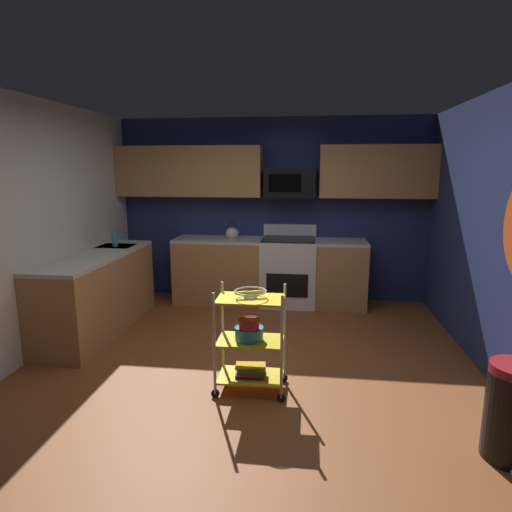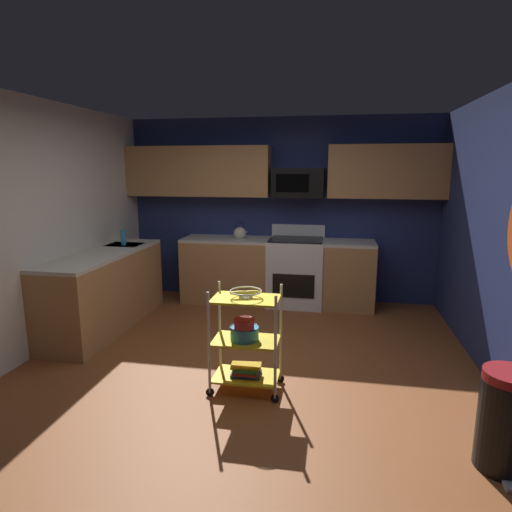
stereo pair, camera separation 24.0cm
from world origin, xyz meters
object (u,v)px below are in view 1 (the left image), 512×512
object	(u,v)px
book_stack	(251,370)
rolling_cart	(251,340)
mixing_bowl_large	(249,333)
mixing_bowl_small	(249,323)
trash_can	(512,413)
dish_soap_bottle	(115,239)
kettle	(232,233)
oven_range	(288,271)
fruit_bowl	(250,293)
microwave	(290,183)

from	to	relation	value
book_stack	rolling_cart	bearing A→B (deg)	0.00
mixing_bowl_large	mixing_bowl_small	size ratio (longest dim) A/B	1.38
rolling_cart	book_stack	world-z (taller)	rolling_cart
mixing_bowl_small	book_stack	distance (m)	0.44
book_stack	trash_can	distance (m)	1.95
dish_soap_bottle	mixing_bowl_small	bearing A→B (deg)	-41.55
book_stack	kettle	distance (m)	2.70
mixing_bowl_large	book_stack	xyz separation A→B (m)	(0.01, 0.00, -0.34)
kettle	mixing_bowl_small	bearing A→B (deg)	-76.71
kettle	dish_soap_bottle	xyz separation A→B (m)	(-1.36, -0.80, 0.02)
mixing_bowl_large	book_stack	world-z (taller)	mixing_bowl_large
trash_can	kettle	bearing A→B (deg)	127.29
rolling_cart	mixing_bowl_large	xyz separation A→B (m)	(-0.01, -0.00, 0.07)
rolling_cart	kettle	size ratio (longest dim) A/B	3.47
rolling_cart	book_stack	size ratio (longest dim) A/B	3.37
kettle	trash_can	world-z (taller)	kettle
oven_range	kettle	bearing A→B (deg)	-179.72
kettle	mixing_bowl_large	bearing A→B (deg)	-76.65
mixing_bowl_large	rolling_cart	bearing A→B (deg)	0.00
oven_range	kettle	world-z (taller)	kettle
fruit_bowl	trash_can	distance (m)	2.02
trash_can	fruit_bowl	bearing A→B (deg)	159.33
dish_soap_bottle	oven_range	bearing A→B (deg)	20.35
dish_soap_bottle	trash_can	world-z (taller)	dish_soap_bottle
fruit_bowl	book_stack	distance (m)	0.70
mixing_bowl_small	book_stack	world-z (taller)	mixing_bowl_small
rolling_cart	kettle	world-z (taller)	kettle
oven_range	dish_soap_bottle	world-z (taller)	dish_soap_bottle
rolling_cart	dish_soap_bottle	size ratio (longest dim) A/B	4.57
microwave	mixing_bowl_large	distance (m)	2.87
dish_soap_bottle	trash_can	bearing A→B (deg)	-32.25
dish_soap_bottle	book_stack	bearing A→B (deg)	-40.88
mixing_bowl_large	kettle	bearing A→B (deg)	103.35
fruit_bowl	dish_soap_bottle	xyz separation A→B (m)	(-1.97, 1.70, 0.14)
microwave	kettle	size ratio (longest dim) A/B	2.65
rolling_cart	mixing_bowl_small	size ratio (longest dim) A/B	5.03
book_stack	dish_soap_bottle	xyz separation A→B (m)	(-1.97, 1.70, 0.84)
microwave	oven_range	bearing A→B (deg)	-89.74
mixing_bowl_large	trash_can	world-z (taller)	trash_can
kettle	dish_soap_bottle	bearing A→B (deg)	-149.64
rolling_cart	fruit_bowl	bearing A→B (deg)	0.00
rolling_cart	book_stack	bearing A→B (deg)	180.00
book_stack	oven_range	bearing A→B (deg)	85.60
fruit_bowl	trash_can	size ratio (longest dim) A/B	0.41
mixing_bowl_large	book_stack	size ratio (longest dim) A/B	0.93
book_stack	trash_can	world-z (taller)	trash_can
mixing_bowl_large	kettle	size ratio (longest dim) A/B	0.95
microwave	fruit_bowl	size ratio (longest dim) A/B	2.57
book_stack	kettle	size ratio (longest dim) A/B	1.03
oven_range	trash_can	world-z (taller)	oven_range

